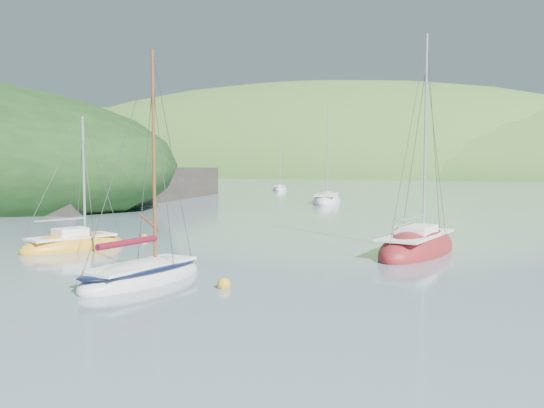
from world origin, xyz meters
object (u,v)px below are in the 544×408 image
at_px(sailboat_yellow, 73,246).
at_px(distant_sloop_a, 327,201).
at_px(daysailer_white, 142,276).
at_px(sloop_red, 417,249).
at_px(distant_sloop_c, 280,189).

relative_size(sailboat_yellow, distant_sloop_a, 0.65).
bearing_deg(sailboat_yellow, daysailer_white, -12.77).
bearing_deg(sailboat_yellow, distant_sloop_a, 108.75).
relative_size(sloop_red, distant_sloop_a, 1.02).
height_order(daysailer_white, distant_sloop_a, distant_sloop_a).
relative_size(sloop_red, distant_sloop_c, 1.41).
xyz_separation_m(daysailer_white, sloop_red, (7.89, 11.19, 0.01)).
distance_m(sailboat_yellow, distant_sloop_a, 36.43).
bearing_deg(distant_sloop_c, sailboat_yellow, -98.83).
distance_m(sloop_red, distant_sloop_c, 61.03).
xyz_separation_m(sloop_red, distant_sloop_c, (-30.89, 52.64, -0.07)).
bearing_deg(distant_sloop_a, sailboat_yellow, -105.62).
bearing_deg(sailboat_yellow, sloop_red, 40.14).
xyz_separation_m(distant_sloop_a, distant_sloop_c, (-15.34, 22.25, -0.04)).
height_order(distant_sloop_a, distant_sloop_c, distant_sloop_a).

